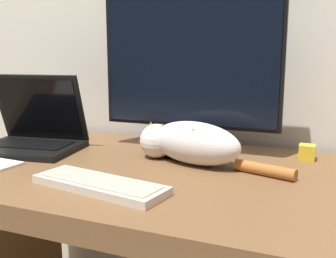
# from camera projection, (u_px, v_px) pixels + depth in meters

# --- Properties ---
(desk) EXTENTS (1.38, 0.77, 0.73)m
(desk) POSITION_uv_depth(u_px,v_px,m) (156.00, 219.00, 1.15)
(desk) COLOR brown
(desk) RESTS_ON ground_plane
(monitor) EXTENTS (0.60, 0.24, 0.53)m
(monitor) POSITION_uv_depth(u_px,v_px,m) (189.00, 71.00, 1.27)
(monitor) COLOR black
(monitor) RESTS_ON desk
(laptop) EXTENTS (0.36, 0.29, 0.25)m
(laptop) POSITION_uv_depth(u_px,v_px,m) (32.00, 135.00, 1.33)
(laptop) COLOR black
(laptop) RESTS_ON desk
(external_keyboard) EXTENTS (0.36, 0.17, 0.02)m
(external_keyboard) POSITION_uv_depth(u_px,v_px,m) (100.00, 184.00, 0.94)
(external_keyboard) COLOR beige
(external_keyboard) RESTS_ON desk
(cat) EXTENTS (0.48, 0.21, 0.13)m
(cat) POSITION_uv_depth(u_px,v_px,m) (189.00, 142.00, 1.16)
(cat) COLOR silver
(cat) RESTS_ON desk
(small_toy) EXTENTS (0.05, 0.05, 0.05)m
(small_toy) POSITION_uv_depth(u_px,v_px,m) (307.00, 152.00, 1.20)
(small_toy) COLOR gold
(small_toy) RESTS_ON desk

